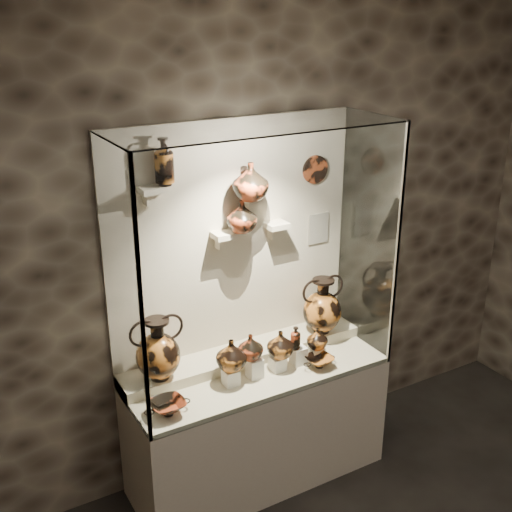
{
  "coord_description": "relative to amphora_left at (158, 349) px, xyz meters",
  "views": [
    {
      "loc": [
        -1.78,
        -0.9,
        3.02
      ],
      "look_at": [
        0.0,
        2.2,
        1.62
      ],
      "focal_mm": 45.0,
      "sensor_mm": 36.0,
      "label": 1
    }
  ],
  "objects": [
    {
      "name": "back_panel",
      "position": [
        0.61,
        0.18,
        0.5
      ],
      "size": [
        1.7,
        0.03,
        1.6
      ],
      "primitive_type": "cube",
      "color": "beige",
      "rests_on": "plinth"
    },
    {
      "name": "wall_back",
      "position": [
        0.61,
        0.19,
        0.5
      ],
      "size": [
        5.0,
        0.02,
        3.2
      ],
      "primitive_type": "cube",
      "color": "#2C221B",
      "rests_on": "ground"
    },
    {
      "name": "front_tier",
      "position": [
        0.61,
        -0.13,
        -0.28
      ],
      "size": [
        1.68,
        0.58,
        0.03
      ],
      "primitive_type": "cube",
      "color": "beige",
      "rests_on": "plinth"
    },
    {
      "name": "lekythos_small",
      "position": [
        0.86,
        -0.19,
        -0.06
      ],
      "size": [
        0.09,
        0.09,
        0.18
      ],
      "primitive_type": null,
      "rotation": [
        0.0,
        0.0,
        0.21
      ],
      "color": "#9B381B",
      "rests_on": "pedestal_d"
    },
    {
      "name": "bracket_ca",
      "position": [
        0.51,
        0.11,
        0.6
      ],
      "size": [
        0.14,
        0.12,
        0.04
      ],
      "primitive_type": "cube",
      "color": "beige",
      "rests_on": "back_panel"
    },
    {
      "name": "frame_post_left",
      "position": [
        -0.23,
        -0.42,
        0.5
      ],
      "size": [
        0.02,
        0.02,
        1.6
      ],
      "primitive_type": "cube",
      "color": "gray",
      "rests_on": "plinth"
    },
    {
      "name": "rear_tier",
      "position": [
        0.61,
        0.04,
        -0.25
      ],
      "size": [
        1.7,
        0.25,
        0.1
      ],
      "primitive_type": "cube",
      "color": "beige",
      "rests_on": "plinth"
    },
    {
      "name": "wall_plate",
      "position": [
        1.21,
        0.16,
        0.92
      ],
      "size": [
        0.19,
        0.02,
        0.19
      ],
      "primitive_type": "cylinder",
      "rotation": [
        1.57,
        0.0,
        0.0
      ],
      "color": "#953D1D",
      "rests_on": "back_panel"
    },
    {
      "name": "jug_e",
      "position": [
        1.03,
        -0.2,
        -0.12
      ],
      "size": [
        0.18,
        0.18,
        0.15
      ],
      "primitive_type": "imported",
      "rotation": [
        0.0,
        0.0,
        0.4
      ],
      "color": "#B26422",
      "rests_on": "pedestal_e"
    },
    {
      "name": "jug_c",
      "position": [
        0.75,
        -0.18,
        -0.09
      ],
      "size": [
        0.2,
        0.2,
        0.18
      ],
      "primitive_type": "imported",
      "rotation": [
        0.0,
        0.0,
        0.14
      ],
      "color": "#B26422",
      "rests_on": "pedestal_c"
    },
    {
      "name": "pedestal_e",
      "position": [
        1.03,
        -0.18,
        -0.23
      ],
      "size": [
        0.09,
        0.09,
        0.08
      ],
      "primitive_type": "cube",
      "color": "white",
      "rests_on": "front_tier"
    },
    {
      "name": "amphora_right",
      "position": [
        1.2,
        0.0,
        -0.0
      ],
      "size": [
        0.38,
        0.38,
        0.4
      ],
      "primitive_type": null,
      "rotation": [
        0.0,
        0.0,
        0.21
      ],
      "color": "#B26422",
      "rests_on": "rear_tier"
    },
    {
      "name": "pedestal_d",
      "position": [
        0.89,
        -0.18,
        -0.21
      ],
      "size": [
        0.09,
        0.09,
        0.12
      ],
      "primitive_type": "cube",
      "color": "white",
      "rests_on": "front_tier"
    },
    {
      "name": "pedestal_a",
      "position": [
        0.39,
        -0.18,
        -0.22
      ],
      "size": [
        0.09,
        0.09,
        0.1
      ],
      "primitive_type": "cube",
      "color": "white",
      "rests_on": "front_tier"
    },
    {
      "name": "info_placard",
      "position": [
        1.26,
        0.16,
        0.5
      ],
      "size": [
        0.16,
        0.01,
        0.21
      ],
      "primitive_type": "cube",
      "color": "beige",
      "rests_on": "back_panel"
    },
    {
      "name": "amphora_left",
      "position": [
        0.0,
        0.0,
        0.0
      ],
      "size": [
        0.37,
        0.37,
        0.4
      ],
      "primitive_type": null,
      "rotation": [
        0.0,
        0.0,
        0.19
      ],
      "color": "#B26422",
      "rests_on": "rear_tier"
    },
    {
      "name": "kylix_left",
      "position": [
        -0.07,
        -0.28,
        -0.22
      ],
      "size": [
        0.32,
        0.3,
        0.1
      ],
      "primitive_type": null,
      "rotation": [
        0.0,
        0.0,
        -0.39
      ],
      "color": "#9B381B",
      "rests_on": "front_tier"
    },
    {
      "name": "glass_right",
      "position": [
        1.46,
        -0.13,
        0.5
      ],
      "size": [
        0.01,
        0.6,
        1.6
      ],
      "primitive_type": "cube",
      "color": "white",
      "rests_on": "plinth"
    },
    {
      "name": "glass_left",
      "position": [
        -0.23,
        -0.13,
        0.5
      ],
      "size": [
        0.01,
        0.6,
        1.6
      ],
      "primitive_type": "cube",
      "color": "white",
      "rests_on": "plinth"
    },
    {
      "name": "ovoid_vase_b",
      "position": [
        0.67,
        0.05,
        0.93
      ],
      "size": [
        0.24,
        0.24,
        0.23
      ],
      "primitive_type": "imported",
      "rotation": [
        0.0,
        0.0,
        0.07
      ],
      "color": "#9B381B",
      "rests_on": "bracket_cb"
    },
    {
      "name": "kylix_right",
      "position": [
        0.98,
        -0.29,
        -0.22
      ],
      "size": [
        0.28,
        0.26,
        0.09
      ],
      "primitive_type": null,
      "rotation": [
        0.0,
        0.0,
        -0.36
      ],
      "color": "#B26422",
      "rests_on": "front_tier"
    },
    {
      "name": "pedestal_b",
      "position": [
        0.56,
        -0.18,
        -0.2
      ],
      "size": [
        0.09,
        0.09,
        0.13
      ],
      "primitive_type": "cube",
      "color": "white",
      "rests_on": "front_tier"
    },
    {
      "name": "plinth",
      "position": [
        0.61,
        -0.13,
        -0.7
      ],
      "size": [
        1.7,
        0.6,
        0.8
      ],
      "primitive_type": "cube",
      "color": "beige",
      "rests_on": "floor"
    },
    {
      "name": "bracket_cc",
      "position": [
        0.89,
        0.11,
        0.6
      ],
      "size": [
        0.14,
        0.12,
        0.04
      ],
      "primitive_type": "cube",
      "color": "beige",
      "rests_on": "back_panel"
    },
    {
      "name": "jug_b",
      "position": [
        0.54,
        -0.17,
        -0.06
      ],
      "size": [
        0.17,
        0.17,
        0.17
      ],
      "primitive_type": "imported",
      "rotation": [
        0.0,
        0.0,
        -0.05
      ],
      "color": "#9B381B",
      "rests_on": "pedestal_b"
    },
    {
      "name": "bracket_ul",
      "position": [
        0.06,
        0.11,
        0.95
      ],
      "size": [
        0.14,
        0.12,
        0.04
      ],
      "primitive_type": "cube",
      "color": "beige",
      "rests_on": "back_panel"
    },
    {
      "name": "pedestal_c",
      "position": [
        0.73,
        -0.18,
        -0.22
      ],
      "size": [
        0.09,
        0.09,
        0.09
      ],
      "primitive_type": "cube",
      "color": "white",
      "rests_on": "front_tier"
    },
    {
      "name": "frame_post_right",
      "position": [
        1.45,
        -0.42,
        0.5
      ],
      "size": [
        0.02,
        0.02,
        1.6
      ],
      "primitive_type": "cube",
      "color": "gray",
      "rests_on": "plinth"
    },
    {
      "name": "bracket_cb",
      "position": [
        0.71,
        0.11,
        0.8
      ],
      "size": [
        0.1,
        0.12,
        0.04
      ],
      "primitive_type": "cube",
      "color": "beige",
      "rests_on": "back_panel"
    },
    {
      "name": "glass_front",
      "position": [
        0.61,
        -0.43,
        0.5
      ],
      "size": [
        1.7,
        0.01,
        1.6
      ],
      "primitive_type": "cube",
      "color": "white",
      "rests_on": "plinth"
    },
    {
      "name": "lekythos_tall",
      "position": [
        0.14,
        0.1,
        1.12
      ],
      "size": [
        0.14,
        0.14,
        0.3
      ],
      "primitive_type": null,
      "rotation": [
        0.0,
        0.0,
        -0.14
      ],
      "color": "#B26422",
      "rests_on": "bracket_ul"
    },
    {
      "name": "jug_a",
      "position": [
        0.4,
        -0.17,
        -0.07
      ],
      "size": [
        0.2,
        0.2,
        0.2
      ],
      "primitive_type": "imported",
      "rotation": [
        0.0,
        0.0,
        0.03
      ],
      "color": "#B26422",
      "rests_on": "pedestal_a"
    },
    {
      "name": "glass_top",
      "position": [
        0.61,
        -0.13,
        1.3
      ],
      "size": [
        1.7,
        0.6,
        0.01
      ],
      "primitive_type": "cube",
      "color": "white",
      "rests_on": "back_panel"
    },
    {
      "name": "ovoid_vase_a",
      "position": [
        0.61,
        0.06,
        0.72
      ],
      "size": [
        0.21,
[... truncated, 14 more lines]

